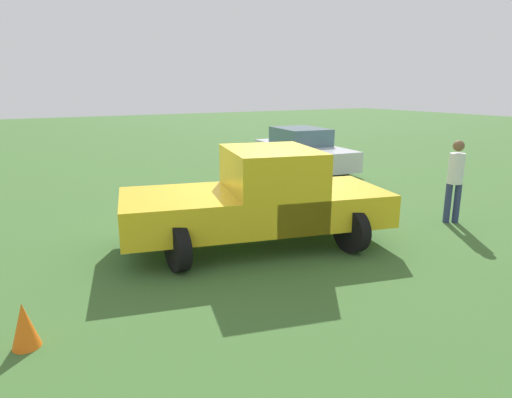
% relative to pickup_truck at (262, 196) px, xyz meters
% --- Properties ---
extents(ground_plane, '(80.00, 80.00, 0.00)m').
position_rel_pickup_truck_xyz_m(ground_plane, '(0.50, -0.23, -0.95)').
color(ground_plane, '#3D662D').
extents(pickup_truck, '(3.14, 5.19, 1.83)m').
position_rel_pickup_truck_xyz_m(pickup_truck, '(0.00, 0.00, 0.00)').
color(pickup_truck, black).
rests_on(pickup_truck, ground_plane).
extents(sedan_near, '(4.96, 2.34, 1.45)m').
position_rel_pickup_truck_xyz_m(sedan_near, '(6.39, -5.45, -0.29)').
color(sedan_near, black).
rests_on(sedan_near, ground_plane).
extents(person_visitor, '(0.44, 0.44, 1.82)m').
position_rel_pickup_truck_xyz_m(person_visitor, '(-0.85, -4.35, 0.09)').
color(person_visitor, navy).
rests_on(person_visitor, ground_plane).
extents(traffic_cone, '(0.32, 0.32, 0.55)m').
position_rel_pickup_truck_xyz_m(traffic_cone, '(-1.64, 4.12, -0.68)').
color(traffic_cone, orange).
rests_on(traffic_cone, ground_plane).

